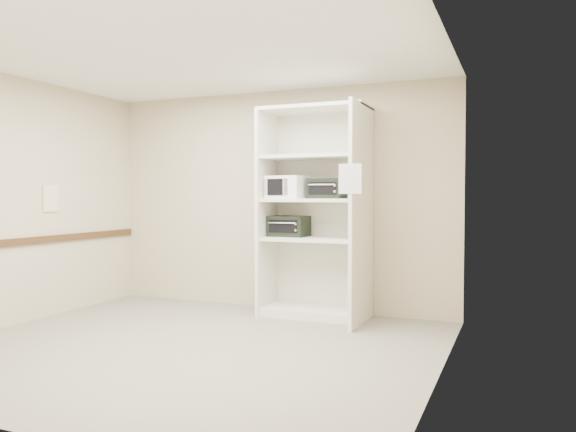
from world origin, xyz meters
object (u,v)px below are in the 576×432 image
at_px(microwave, 287,187).
at_px(toaster_oven_lower, 289,226).
at_px(shelving_unit, 319,219).
at_px(toaster_oven_upper, 327,189).

distance_m(microwave, toaster_oven_lower, 0.47).
bearing_deg(shelving_unit, toaster_oven_lower, 173.05).
height_order(shelving_unit, microwave, shelving_unit).
height_order(microwave, toaster_oven_upper, microwave).
relative_size(toaster_oven_upper, toaster_oven_lower, 0.91).
height_order(shelving_unit, toaster_oven_lower, shelving_unit).
xyz_separation_m(shelving_unit, toaster_oven_upper, (0.08, 0.03, 0.35)).
bearing_deg(toaster_oven_lower, shelving_unit, -4.99).
relative_size(shelving_unit, microwave, 5.50).
bearing_deg(toaster_oven_lower, microwave, -78.14).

